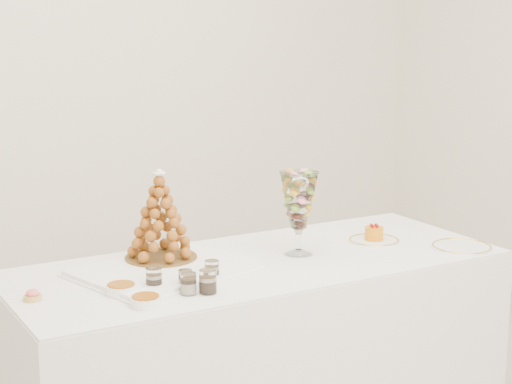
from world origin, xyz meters
TOP-DOWN VIEW (x-y plane):
  - buffet_table at (0.03, 0.28)m, footprint 1.88×0.83m
  - lace_tray at (-0.32, 0.35)m, footprint 0.65×0.54m
  - macaron_vase at (0.21, 0.28)m, footprint 0.14×0.14m
  - cake_plate at (0.57, 0.26)m, footprint 0.20×0.20m
  - spare_plate at (0.79, -0.00)m, footprint 0.23×0.23m
  - pink_tart at (-0.81, 0.31)m, footprint 0.06×0.06m
  - verrine_a at (-0.44, 0.19)m, footprint 0.06×0.06m
  - verrine_b at (-0.34, 0.15)m, footprint 0.05×0.05m
  - verrine_c at (-0.22, 0.18)m, footprint 0.06×0.06m
  - verrine_d at (-0.36, 0.09)m, footprint 0.06×0.06m
  - verrine_e at (-0.31, 0.07)m, footprint 0.06×0.06m
  - ramekin_back at (-0.55, 0.21)m, footprint 0.10×0.10m
  - ramekin_front at (-0.53, 0.06)m, footprint 0.10×0.10m
  - croquembouche at (-0.28, 0.46)m, footprint 0.27×0.27m
  - mousse_cake at (0.57, 0.26)m, footprint 0.08×0.08m

SIDE VIEW (x-z plane):
  - buffet_table at x=0.03m, z-range 0.00..0.70m
  - cake_plate at x=0.57m, z-range 0.70..0.71m
  - spare_plate at x=0.79m, z-range 0.70..0.71m
  - lace_tray at x=-0.32m, z-range 0.70..0.72m
  - ramekin_front at x=-0.53m, z-range 0.70..0.73m
  - ramekin_back at x=-0.55m, z-range 0.70..0.73m
  - pink_tart at x=-0.81m, z-range 0.70..0.74m
  - verrine_b at x=-0.34m, z-range 0.70..0.76m
  - verrine_c at x=-0.22m, z-range 0.70..0.77m
  - verrine_d at x=-0.36m, z-range 0.70..0.77m
  - verrine_a at x=-0.44m, z-range 0.70..0.77m
  - mousse_cake at x=0.57m, z-range 0.71..0.77m
  - verrine_e at x=-0.31m, z-range 0.70..0.78m
  - croquembouche at x=-0.28m, z-range 0.72..1.05m
  - macaron_vase at x=0.21m, z-range 0.75..1.07m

